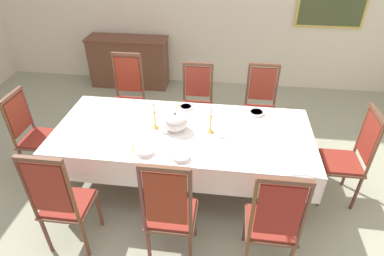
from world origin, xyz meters
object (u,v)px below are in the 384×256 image
(chair_north_b, at_px, (197,102))
(chair_south_c, at_px, (273,222))
(chair_north_a, at_px, (128,95))
(bowl_far_right, at_px, (256,113))
(chair_south_a, at_px, (62,201))
(candlestick_east, at_px, (211,122))
(dining_table, at_px, (183,135))
(soup_tureen, at_px, (175,121))
(spoon_primary, at_px, (178,106))
(chair_south_b, at_px, (170,211))
(chair_head_west, at_px, (34,133))
(chair_north_c, at_px, (261,105))
(chair_head_east, at_px, (349,156))
(bowl_near_left, at_px, (186,107))
(bowl_far_left, at_px, (181,156))
(candlestick_west, at_px, (155,118))
(spoon_secondary, at_px, (133,150))
(sideboard, at_px, (129,62))
(bowl_near_right, at_px, (145,151))

(chair_north_b, bearing_deg, chair_south_c, 113.47)
(chair_north_a, bearing_deg, bowl_far_right, 162.06)
(chair_south_a, relative_size, candlestick_east, 3.80)
(dining_table, xyz_separation_m, chair_south_a, (-0.95, -1.01, -0.09))
(soup_tureen, height_order, bowl_far_right, soup_tureen)
(dining_table, distance_m, bowl_far_right, 0.93)
(bowl_far_right, xyz_separation_m, spoon_primary, (-0.95, 0.05, -0.01))
(chair_south_b, height_order, chair_head_west, chair_south_b)
(chair_south_c, height_order, chair_north_c, chair_south_c)
(chair_head_east, xyz_separation_m, bowl_far_right, (-0.99, 0.44, 0.21))
(bowl_near_left, relative_size, bowl_far_left, 0.91)
(soup_tureen, distance_m, bowl_far_left, 0.51)
(candlestick_west, relative_size, candlestick_east, 1.01)
(chair_south_b, xyz_separation_m, spoon_secondary, (-0.48, 0.59, 0.17))
(chair_south_c, distance_m, sideboard, 4.22)
(chair_north_a, xyz_separation_m, chair_south_b, (0.99, -2.02, 0.01))
(soup_tureen, bearing_deg, bowl_far_right, 26.21)
(chair_south_a, height_order, bowl_near_left, chair_south_a)
(chair_north_b, height_order, bowl_near_right, chair_north_b)
(bowl_near_right, xyz_separation_m, spoon_primary, (0.18, 0.95, -0.02))
(chair_head_east, relative_size, bowl_far_right, 6.55)
(chair_north_c, relative_size, chair_head_west, 1.03)
(spoon_primary, bearing_deg, candlestick_west, -98.08)
(chair_north_a, relative_size, chair_head_east, 1.03)
(chair_south_b, xyz_separation_m, bowl_near_left, (-0.07, 1.48, 0.18))
(chair_south_b, height_order, sideboard, chair_south_b)
(dining_table, xyz_separation_m, spoon_primary, (-0.14, 0.49, 0.08))
(chair_north_c, bearing_deg, sideboard, -33.28)
(chair_south_c, bearing_deg, chair_head_west, 159.56)
(chair_head_east, bearing_deg, chair_north_c, 41.45)
(chair_north_b, height_order, chair_head_east, chair_head_east)
(chair_south_b, distance_m, chair_head_west, 2.10)
(chair_south_b, distance_m, chair_head_east, 2.04)
(chair_head_west, bearing_deg, chair_south_c, 69.56)
(chair_north_a, xyz_separation_m, candlestick_east, (1.25, -1.01, 0.30))
(chair_head_east, height_order, bowl_near_left, chair_head_east)
(chair_head_east, height_order, spoon_secondary, chair_head_east)
(chair_head_east, distance_m, spoon_primary, 2.01)
(chair_head_east, xyz_separation_m, bowl_near_left, (-1.84, 0.47, 0.20))
(chair_head_east, bearing_deg, sideboard, 51.74)
(dining_table, xyz_separation_m, bowl_near_right, (-0.31, -0.45, 0.10))
(spoon_secondary, bearing_deg, chair_south_b, -68.01)
(chair_south_b, height_order, chair_south_c, chair_south_b)
(chair_south_a, distance_m, chair_south_b, 0.99)
(chair_south_c, distance_m, soup_tureen, 1.45)
(bowl_far_right, relative_size, spoon_primary, 0.99)
(chair_south_a, height_order, chair_south_c, chair_south_a)
(candlestick_west, relative_size, spoon_secondary, 1.85)
(chair_north_a, relative_size, candlestick_west, 3.69)
(bowl_near_right, bearing_deg, chair_north_c, 49.95)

